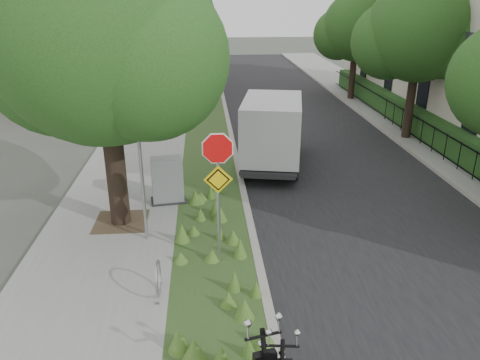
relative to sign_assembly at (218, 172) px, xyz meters
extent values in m
plane|color=#4C5147|center=(1.40, -0.58, -2.33)|extent=(120.00, 120.00, 0.00)
cube|color=gray|center=(-2.85, 9.42, -2.27)|extent=(3.50, 60.00, 0.12)
cube|color=#354E21|center=(-0.10, 9.42, -2.27)|extent=(2.00, 60.00, 0.12)
cube|color=#9E9991|center=(0.90, 9.42, -2.26)|extent=(0.20, 60.00, 0.13)
cube|color=black|center=(4.40, 9.42, -2.32)|extent=(7.00, 60.00, 0.01)
cube|color=#9E9991|center=(7.90, 9.42, -2.26)|extent=(0.20, 60.00, 0.13)
cube|color=gray|center=(9.60, 9.42, -2.27)|extent=(3.20, 60.00, 0.12)
cylinder|color=black|center=(-2.60, 2.22, 0.03)|extent=(0.52, 0.52, 4.48)
sphere|color=#1B4C19|center=(-2.60, 2.22, 2.75)|extent=(5.40, 5.40, 5.40)
sphere|color=#1B4C19|center=(-3.81, 3.03, 2.08)|extent=(4.05, 4.05, 4.05)
sphere|color=#1B4C19|center=(-1.52, 1.54, 2.21)|extent=(3.78, 3.78, 3.78)
cube|color=#473828|center=(-2.60, 2.22, -2.20)|extent=(1.40, 1.40, 0.01)
cylinder|color=#A5A8AD|center=(-1.80, 1.22, -0.21)|extent=(0.08, 0.08, 4.00)
torus|color=#A5A8AD|center=(-1.30, -1.18, -1.83)|extent=(0.05, 0.77, 0.77)
cube|color=#A5A8AD|center=(-1.30, -1.54, -2.19)|extent=(0.06, 0.06, 0.04)
cube|color=#A5A8AD|center=(-1.30, -0.82, -2.19)|extent=(0.06, 0.06, 0.04)
cylinder|color=#A5A8AD|center=(0.00, 0.02, -0.71)|extent=(0.07, 0.07, 3.00)
cylinder|color=red|center=(0.00, -0.01, 0.54)|extent=(0.86, 0.03, 0.86)
cylinder|color=white|center=(0.00, 0.00, 0.54)|extent=(0.94, 0.02, 0.94)
cube|color=yellow|center=(0.00, -0.01, -0.16)|extent=(0.64, 0.03, 0.64)
cube|color=black|center=(8.60, 9.42, -1.26)|extent=(0.04, 24.00, 0.04)
cube|color=black|center=(8.60, 9.42, -2.06)|extent=(0.04, 24.00, 0.04)
cylinder|color=black|center=(8.60, 9.42, -1.71)|extent=(0.03, 0.03, 1.00)
cube|color=#1F4418|center=(9.30, 9.42, -1.66)|extent=(1.00, 24.00, 1.10)
cube|color=#2D2D33|center=(9.35, 9.42, 1.97)|extent=(0.25, 26.00, 0.60)
cube|color=maroon|center=(-8.10, 21.42, 1.67)|extent=(9.00, 10.00, 8.00)
cylinder|color=black|center=(8.40, 9.42, -0.19)|extent=(0.36, 0.36, 4.03)
sphere|color=#1B4C19|center=(8.40, 9.42, 2.26)|extent=(4.20, 4.20, 4.20)
sphere|color=#1B4C19|center=(7.46, 10.05, 1.73)|extent=(3.15, 3.15, 3.15)
sphere|color=#1B4C19|center=(9.24, 8.89, 1.84)|extent=(2.94, 2.94, 2.94)
cylinder|color=black|center=(8.40, 17.42, -0.39)|extent=(0.36, 0.36, 3.64)
sphere|color=#1B4C19|center=(8.40, 17.42, 1.82)|extent=(3.80, 3.80, 3.80)
sphere|color=#1B4C19|center=(7.54, 17.99, 1.35)|extent=(2.85, 2.85, 2.85)
sphere|color=#1B4C19|center=(9.16, 16.94, 1.44)|extent=(2.66, 2.66, 2.66)
cube|color=#262628|center=(2.16, 6.67, -1.87)|extent=(2.65, 4.97, 0.16)
cube|color=#B7BABC|center=(2.51, 8.46, -1.11)|extent=(2.03, 1.57, 1.42)
cube|color=silver|center=(2.07, 6.19, -0.76)|extent=(2.57, 3.70, 1.96)
cube|color=#262628|center=(-1.40, 3.50, -2.18)|extent=(1.10, 0.81, 0.05)
cube|color=slate|center=(-1.40, 3.50, -1.53)|extent=(0.97, 0.69, 1.35)
camera|label=1|loc=(-0.27, -9.40, 3.60)|focal=35.00mm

